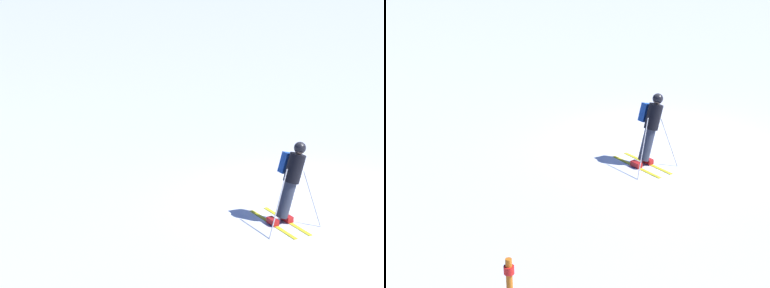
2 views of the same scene
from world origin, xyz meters
TOP-DOWN VIEW (x-y plane):
  - ground_plane at (0.00, 0.00)m, footprint 300.00×300.00m
  - skier at (-1.17, -0.09)m, footprint 1.44×1.65m

SIDE VIEW (x-z plane):
  - ground_plane at x=0.00m, z-range 0.00..0.00m
  - skier at x=-1.17m, z-range 0.08..1.82m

